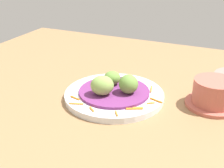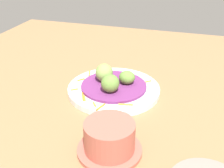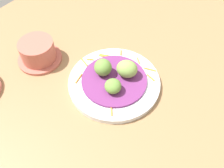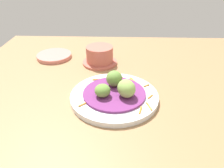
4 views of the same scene
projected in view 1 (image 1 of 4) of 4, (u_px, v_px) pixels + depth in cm
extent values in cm
cube|color=#936D47|center=(95.00, 109.00, 70.88)|extent=(110.00, 110.00, 2.00)
cylinder|color=silver|center=(114.00, 95.00, 73.29)|extent=(24.15, 24.15, 1.49)
cylinder|color=#702D6B|center=(114.00, 91.00, 72.84)|extent=(17.15, 17.15, 0.65)
cylinder|color=orange|center=(76.00, 104.00, 67.50)|extent=(1.37, 3.20, 0.40)
cylinder|color=orange|center=(151.00, 89.00, 74.37)|extent=(3.43, 1.16, 0.40)
cylinder|color=orange|center=(92.00, 109.00, 65.24)|extent=(1.64, 1.86, 0.40)
cylinder|color=orange|center=(134.00, 109.00, 65.44)|extent=(1.98, 3.49, 0.40)
cylinder|color=orange|center=(108.00, 77.00, 81.23)|extent=(2.38, 2.16, 0.40)
cylinder|color=orange|center=(156.00, 100.00, 68.97)|extent=(1.40, 3.20, 0.40)
cylinder|color=orange|center=(75.00, 98.00, 70.05)|extent=(1.06, 2.80, 0.40)
cylinder|color=orange|center=(151.00, 103.00, 67.76)|extent=(1.41, 1.69, 0.40)
cylinder|color=orange|center=(137.00, 108.00, 65.56)|extent=(1.36, 2.18, 0.40)
cylinder|color=orange|center=(117.00, 113.00, 63.54)|extent=(1.87, 1.47, 0.40)
ellipsoid|color=olive|center=(112.00, 78.00, 75.21)|extent=(5.88, 5.88, 3.41)
ellipsoid|color=#84A851|center=(102.00, 85.00, 69.71)|extent=(6.38, 6.83, 4.67)
ellipsoid|color=olive|center=(128.00, 84.00, 70.53)|extent=(5.40, 5.44, 4.54)
cylinder|color=#B75B4C|center=(212.00, 104.00, 69.99)|extent=(12.49, 12.49, 0.80)
cylinder|color=#B75B4C|center=(214.00, 92.00, 68.62)|extent=(9.61, 9.61, 5.69)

